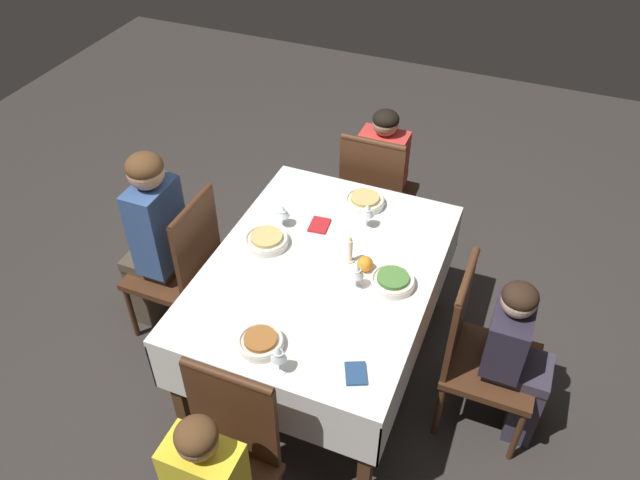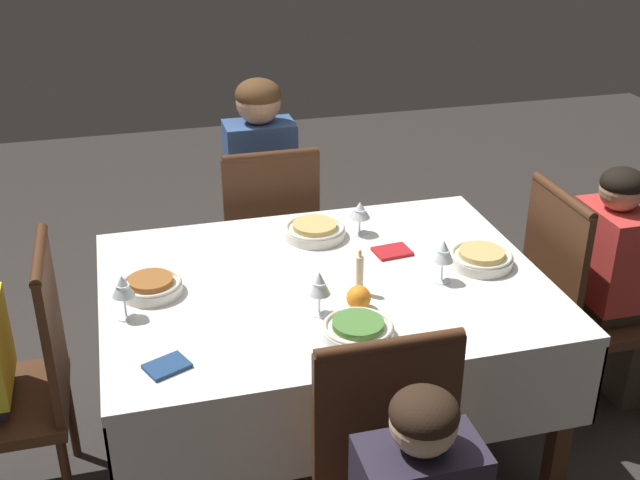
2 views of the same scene
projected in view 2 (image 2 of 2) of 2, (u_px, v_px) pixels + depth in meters
ground_plane at (324, 452)px, 3.04m from camera, size 8.00×8.00×0.00m
dining_table at (324, 303)px, 2.75m from camera, size 1.48×1.11×0.75m
chair_north at (268, 240)px, 3.52m from camera, size 0.44×0.44×0.97m
chair_west at (21, 378)px, 2.61m from camera, size 0.44×0.44×0.97m
chair_east at (576, 297)px, 3.08m from camera, size 0.44×0.44×0.97m
person_adult_denim at (260, 191)px, 3.59m from camera, size 0.30×0.34×1.20m
person_child_red at (619, 280)px, 3.09m from camera, size 0.33×0.30×1.03m
bowl_north at (315, 230)px, 2.99m from camera, size 0.23×0.23×0.06m
wine_glass_north at (360, 211)px, 2.99m from camera, size 0.08×0.08×0.13m
bowl_south at (358, 330)px, 2.38m from camera, size 0.22×0.22×0.06m
wine_glass_south at (319, 285)px, 2.47m from camera, size 0.07×0.07×0.15m
bowl_west at (151, 286)px, 2.62m from camera, size 0.20×0.20×0.06m
wine_glass_west at (123, 287)px, 2.45m from camera, size 0.07×0.07×0.15m
bowl_east at (481, 258)px, 2.80m from camera, size 0.22×0.22×0.06m
wine_glass_east at (443, 252)px, 2.66m from camera, size 0.07×0.07×0.15m
candle_centerpiece at (359, 277)px, 2.60m from camera, size 0.05×0.05×0.16m
orange_fruit at (359, 298)px, 2.53m from camera, size 0.08×0.08×0.08m
napkin_red_folded at (392, 251)px, 2.89m from camera, size 0.14×0.11×0.01m
napkin_spare_side at (167, 366)px, 2.25m from camera, size 0.14×0.13×0.01m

